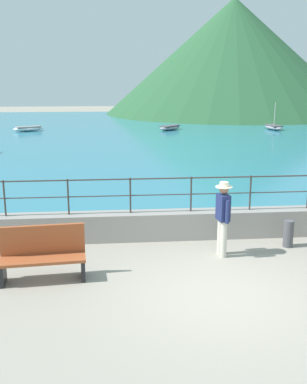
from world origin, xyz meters
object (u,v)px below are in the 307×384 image
object	(u,v)px
person_walking	(223,215)
boat_1	(273,127)
boat_2	(170,127)
boat_3	(28,129)
bollard	(288,234)
bench_main	(43,253)

from	to	relation	value
person_walking	boat_1	distance (m)	27.04
boat_2	boat_3	bearing A→B (deg)	178.71
bollard	boat_3	distance (m)	27.47
bench_main	boat_3	world-z (taller)	bench_main
person_walking	bollard	size ratio (longest dim) A/B	2.65
person_walking	bollard	bearing A→B (deg)	13.40
bollard	boat_3	size ratio (longest dim) A/B	0.27
bench_main	bollard	distance (m)	5.82
bollard	boat_2	xyz separation A→B (m)	(0.29, 25.10, -0.07)
boat_2	boat_3	world-z (taller)	same
person_walking	boat_1	world-z (taller)	boat_1
boat_2	person_walking	bearing A→B (deg)	-94.55
person_walking	boat_1	bearing A→B (deg)	67.89
person_walking	boat_2	bearing A→B (deg)	85.45
bollard	boat_1	distance (m)	26.03
boat_2	boat_3	distance (m)	10.88
boat_2	bench_main	bearing A→B (deg)	-102.68
person_walking	bollard	distance (m)	1.91
person_walking	boat_2	xyz separation A→B (m)	(2.03, 25.51, -0.72)
boat_3	boat_2	bearing A→B (deg)	-1.29
bench_main	boat_1	xyz separation A→B (m)	(14.09, 25.95, -0.30)
bench_main	boat_3	size ratio (longest dim) A/B	0.71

